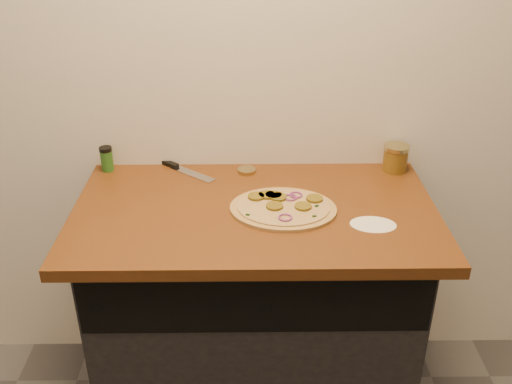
{
  "coord_description": "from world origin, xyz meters",
  "views": [
    {
      "loc": [
        -0.02,
        -0.22,
        1.84
      ],
      "look_at": [
        0.0,
        1.43,
        0.95
      ],
      "focal_mm": 40.0,
      "sensor_mm": 36.0,
      "label": 1
    }
  ],
  "objects_px": {
    "pizza": "(283,207)",
    "salsa_jar": "(395,158)",
    "chefs_knife": "(179,168)",
    "spice_shaker": "(107,159)"
  },
  "relations": [
    {
      "from": "pizza",
      "to": "spice_shaker",
      "type": "xyz_separation_m",
      "value": [
        -0.64,
        0.3,
        0.04
      ]
    },
    {
      "from": "chefs_knife",
      "to": "salsa_jar",
      "type": "height_order",
      "value": "salsa_jar"
    },
    {
      "from": "spice_shaker",
      "to": "pizza",
      "type": "bearing_deg",
      "value": -25.29
    },
    {
      "from": "pizza",
      "to": "chefs_knife",
      "type": "xyz_separation_m",
      "value": [
        -0.37,
        0.31,
        -0.0
      ]
    },
    {
      "from": "pizza",
      "to": "salsa_jar",
      "type": "bearing_deg",
      "value": 33.83
    },
    {
      "from": "pizza",
      "to": "salsa_jar",
      "type": "height_order",
      "value": "salsa_jar"
    },
    {
      "from": "salsa_jar",
      "to": "spice_shaker",
      "type": "distance_m",
      "value": 1.07
    },
    {
      "from": "pizza",
      "to": "spice_shaker",
      "type": "distance_m",
      "value": 0.71
    },
    {
      "from": "pizza",
      "to": "chefs_knife",
      "type": "relative_size",
      "value": 1.56
    },
    {
      "from": "pizza",
      "to": "salsa_jar",
      "type": "relative_size",
      "value": 3.73
    }
  ]
}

